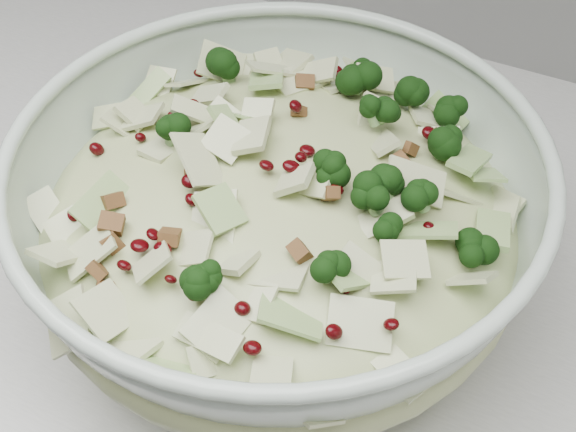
{
  "coord_description": "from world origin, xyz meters",
  "views": [
    {
      "loc": [
        0.55,
        1.26,
        1.39
      ],
      "look_at": [
        0.39,
        1.59,
        1.01
      ],
      "focal_mm": 50.0,
      "sensor_mm": 36.0,
      "label": 1
    }
  ],
  "objects": [
    {
      "name": "counter",
      "position": [
        0.0,
        1.7,
        0.45
      ],
      "size": [
        3.6,
        0.6,
        0.9
      ],
      "primitive_type": "cube",
      "color": "silver",
      "rests_on": "floor"
    },
    {
      "name": "mixing_bowl",
      "position": [
        0.37,
        1.6,
        0.98
      ],
      "size": [
        0.44,
        0.44,
        0.15
      ],
      "rotation": [
        0.0,
        0.0,
        0.25
      ],
      "color": "#B4C6B6",
      "rests_on": "counter"
    },
    {
      "name": "salad",
      "position": [
        0.37,
        1.6,
        1.0
      ],
      "size": [
        0.47,
        0.47,
        0.15
      ],
      "rotation": [
        0.0,
        0.0,
        0.58
      ],
      "color": "#C5CE8D",
      "rests_on": "mixing_bowl"
    }
  ]
}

